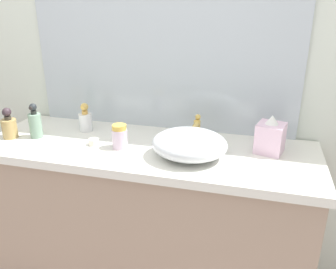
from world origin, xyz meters
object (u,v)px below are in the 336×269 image
(lotion_bottle, at_px, (120,137))
(tissue_box, at_px, (270,137))
(spray_can, at_px, (35,124))
(soap_dispenser, at_px, (85,120))
(perfume_bottle, at_px, (9,126))
(candle_jar, at_px, (94,142))
(sink_basin, at_px, (189,144))

(lotion_bottle, relative_size, tissue_box, 0.65)
(tissue_box, bearing_deg, lotion_bottle, -168.93)
(spray_can, relative_size, tissue_box, 1.00)
(spray_can, bearing_deg, soap_dispenser, 37.30)
(perfume_bottle, height_order, candle_jar, perfume_bottle)
(soap_dispenser, bearing_deg, spray_can, -142.70)
(lotion_bottle, bearing_deg, tissue_box, 11.07)
(sink_basin, distance_m, perfume_bottle, 0.92)
(spray_can, bearing_deg, tissue_box, 5.85)
(perfume_bottle, relative_size, spray_can, 0.88)
(perfume_bottle, xyz_separation_m, spray_can, (0.13, 0.04, 0.01))
(soap_dispenser, height_order, perfume_bottle, perfume_bottle)
(sink_basin, xyz_separation_m, spray_can, (-0.79, 0.03, 0.01))
(soap_dispenser, bearing_deg, candle_jar, -53.14)
(lotion_bottle, bearing_deg, soap_dispenser, 147.36)
(lotion_bottle, distance_m, candle_jar, 0.14)
(perfume_bottle, height_order, spray_can, spray_can)
(lotion_bottle, distance_m, perfume_bottle, 0.58)
(soap_dispenser, relative_size, tissue_box, 0.85)
(soap_dispenser, bearing_deg, tissue_box, -2.09)
(soap_dispenser, xyz_separation_m, tissue_box, (0.94, -0.03, 0.02))
(soap_dispenser, relative_size, candle_jar, 2.99)
(spray_can, bearing_deg, perfume_bottle, -163.17)
(tissue_box, height_order, candle_jar, tissue_box)
(soap_dispenser, bearing_deg, lotion_bottle, -32.64)
(lotion_bottle, relative_size, candle_jar, 2.29)
(candle_jar, bearing_deg, soap_dispenser, 126.86)
(sink_basin, bearing_deg, soap_dispenser, 163.10)
(sink_basin, bearing_deg, tissue_box, 23.10)
(sink_basin, relative_size, candle_jar, 6.64)
(sink_basin, height_order, spray_can, spray_can)
(tissue_box, xyz_separation_m, candle_jar, (-0.82, -0.13, -0.06))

